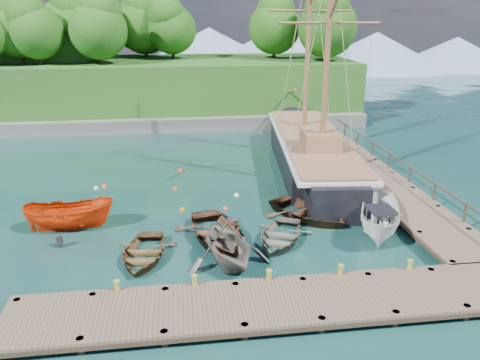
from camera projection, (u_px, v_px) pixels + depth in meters
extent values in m
plane|color=#16352D|center=(211.00, 239.00, 23.61)|extent=(160.00, 160.00, 0.00)
cube|color=brown|center=(276.00, 301.00, 17.62)|extent=(20.00, 3.20, 0.12)
cube|color=black|center=(276.00, 304.00, 17.68)|extent=(20.00, 3.20, 0.20)
cylinder|color=black|center=(19.00, 312.00, 17.79)|extent=(0.28, 0.28, 1.10)
cube|color=brown|center=(374.00, 174.00, 31.39)|extent=(3.20, 24.00, 0.12)
cube|color=black|center=(373.00, 176.00, 31.44)|extent=(3.20, 24.00, 0.20)
cylinder|color=black|center=(451.00, 272.00, 20.49)|extent=(0.28, 0.28, 1.10)
cylinder|color=black|center=(308.00, 138.00, 42.30)|extent=(0.28, 0.28, 1.10)
cylinder|color=black|center=(336.00, 137.00, 42.62)|extent=(0.28, 0.28, 1.10)
cylinder|color=olive|center=(119.00, 304.00, 18.36)|extent=(0.26, 0.26, 0.45)
cylinder|color=olive|center=(195.00, 298.00, 18.74)|extent=(0.26, 0.26, 0.45)
cylinder|color=olive|center=(269.00, 292.00, 19.11)|extent=(0.26, 0.26, 0.45)
cylinder|color=olive|center=(339.00, 287.00, 19.48)|extent=(0.26, 0.26, 0.45)
cylinder|color=olive|center=(407.00, 282.00, 19.86)|extent=(0.26, 0.26, 0.45)
imported|color=brown|center=(143.00, 259.00, 21.71)|extent=(3.45, 4.43, 0.84)
imported|color=#655D53|center=(228.00, 264.00, 21.29)|extent=(4.75, 5.20, 2.33)
imported|color=#553322|center=(217.00, 240.00, 23.52)|extent=(4.55, 5.67, 1.05)
imported|color=#5D574C|center=(280.00, 241.00, 23.35)|extent=(4.44, 4.99, 0.85)
imported|color=#53311E|center=(308.00, 218.00, 25.96)|extent=(5.64, 5.93, 1.00)
imported|color=red|center=(71.00, 229.00, 24.64)|extent=(4.64, 1.79, 1.78)
imported|color=white|center=(379.00, 235.00, 24.01)|extent=(3.85, 5.53, 2.00)
cube|color=black|center=(311.00, 159.00, 33.94)|extent=(6.03, 14.40, 2.91)
cube|color=black|center=(294.00, 130.00, 42.40)|extent=(2.96, 4.64, 2.62)
cube|color=black|center=(334.00, 202.00, 26.42)|extent=(3.55, 3.92, 2.76)
cube|color=silver|center=(312.00, 140.00, 33.45)|extent=(6.55, 18.78, 0.25)
cube|color=brown|center=(312.00, 137.00, 33.37)|extent=(6.10, 18.34, 0.12)
cube|color=brown|center=(320.00, 140.00, 30.35)|extent=(2.58, 3.23, 1.20)
cylinder|color=brown|center=(290.00, 92.00, 44.71)|extent=(0.98, 6.88, 1.69)
cylinder|color=brown|center=(309.00, 22.00, 34.12)|extent=(0.36, 0.36, 15.45)
cylinder|color=brown|center=(328.00, 36.00, 27.57)|extent=(0.36, 0.36, 14.21)
cylinder|color=#8C7A59|center=(298.00, 16.00, 39.60)|extent=(1.20, 10.62, 8.97)
sphere|color=white|center=(78.00, 219.00, 25.86)|extent=(0.34, 0.34, 0.34)
sphere|color=#CE5500|center=(175.00, 189.00, 30.15)|extent=(0.32, 0.32, 0.32)
sphere|color=orange|center=(182.00, 210.00, 26.98)|extent=(0.32, 0.32, 0.32)
sphere|color=silver|center=(236.00, 196.00, 29.08)|extent=(0.35, 0.35, 0.35)
sphere|color=#E2541A|center=(105.00, 187.00, 30.52)|extent=(0.37, 0.37, 0.37)
sphere|color=#FC3606|center=(180.00, 171.00, 33.54)|extent=(0.37, 0.37, 0.37)
sphere|color=silver|center=(96.00, 189.00, 30.27)|extent=(0.32, 0.32, 0.32)
sphere|color=#F15520|center=(225.00, 209.00, 27.13)|extent=(0.28, 0.28, 0.28)
cube|color=#474744|center=(109.00, 124.00, 44.78)|extent=(50.00, 4.00, 1.40)
cube|color=#214A17|center=(114.00, 90.00, 49.56)|extent=(50.00, 14.00, 6.00)
cylinder|color=#382616|center=(23.00, 56.00, 45.53)|extent=(0.36, 0.36, 1.40)
sphere|color=#1C4711|center=(19.00, 30.00, 44.71)|extent=(5.42, 5.42, 5.42)
cylinder|color=#382616|center=(40.00, 57.00, 44.56)|extent=(0.36, 0.36, 1.40)
sphere|color=#1C4711|center=(37.00, 32.00, 43.79)|extent=(5.02, 5.02, 5.02)
cylinder|color=#382616|center=(325.00, 54.00, 47.91)|extent=(0.36, 0.36, 1.40)
sphere|color=#1C4711|center=(327.00, 27.00, 47.02)|extent=(6.00, 6.00, 6.00)
cylinder|color=#382616|center=(173.00, 52.00, 50.23)|extent=(0.36, 0.36, 1.40)
sphere|color=#1C4711|center=(172.00, 29.00, 49.44)|extent=(5.13, 5.13, 5.13)
cylinder|color=#382616|center=(90.00, 54.00, 48.21)|extent=(0.36, 0.36, 1.40)
sphere|color=#1C4711|center=(87.00, 28.00, 47.35)|extent=(5.82, 5.82, 5.82)
cylinder|color=#382616|center=(146.00, 51.00, 51.85)|extent=(0.36, 0.36, 1.40)
sphere|color=#1C4711|center=(144.00, 26.00, 50.96)|extent=(6.05, 6.05, 6.05)
cylinder|color=#382616|center=(324.00, 53.00, 48.86)|extent=(0.36, 0.36, 1.40)
sphere|color=#1C4711|center=(326.00, 31.00, 48.12)|extent=(4.77, 4.77, 4.77)
cylinder|color=#382616|center=(101.00, 57.00, 45.02)|extent=(0.36, 0.36, 1.40)
sphere|color=#1C4711|center=(98.00, 30.00, 44.20)|extent=(5.47, 5.47, 5.47)
cylinder|color=#382616|center=(274.00, 51.00, 50.82)|extent=(0.36, 0.36, 1.40)
sphere|color=#1C4711|center=(274.00, 28.00, 49.98)|extent=(5.55, 5.55, 5.55)
cylinder|color=#382616|center=(101.00, 48.00, 55.28)|extent=(0.36, 0.36, 1.40)
sphere|color=#1C4711|center=(99.00, 24.00, 54.37)|extent=(6.25, 6.25, 6.25)
cylinder|color=#382616|center=(14.00, 53.00, 48.37)|extent=(0.36, 0.36, 1.40)
sphere|color=#1C4711|center=(10.00, 29.00, 47.55)|extent=(5.47, 5.47, 5.47)
cylinder|color=#382616|center=(139.00, 47.00, 56.38)|extent=(0.36, 0.36, 1.40)
sphere|color=#1C4711|center=(137.00, 25.00, 55.51)|extent=(5.89, 5.89, 5.89)
cylinder|color=#382616|center=(74.00, 53.00, 48.77)|extent=(0.36, 0.36, 1.40)
sphere|color=#1C4711|center=(71.00, 27.00, 47.87)|extent=(6.08, 6.08, 6.08)
cone|color=#728CA5|center=(287.00, 46.00, 89.82)|extent=(36.00, 36.00, 9.00)
cone|color=#728CA5|center=(376.00, 50.00, 92.40)|extent=(28.00, 28.00, 7.00)
cone|color=#728CA5|center=(209.00, 50.00, 88.12)|extent=(32.00, 32.00, 8.00)
cone|color=#728CA5|center=(14.00, 46.00, 83.42)|extent=(40.00, 40.00, 10.00)
cone|color=#728CA5|center=(456.00, 52.00, 94.68)|extent=(24.00, 24.00, 6.00)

